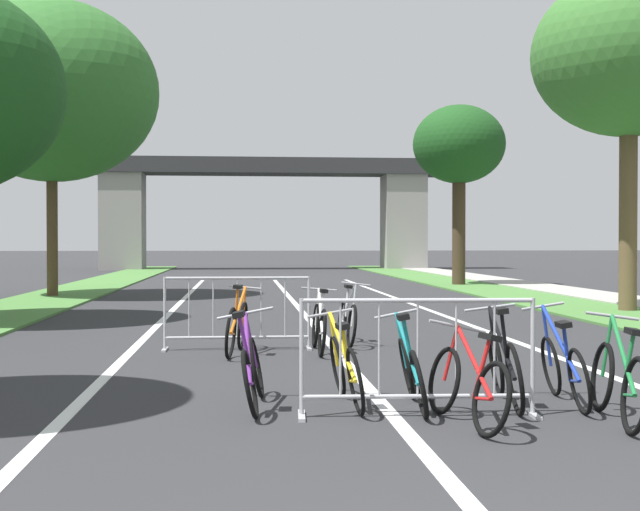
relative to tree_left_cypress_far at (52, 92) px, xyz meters
The scene contains 22 objects.
grass_verge_left 5.77m from the tree_left_cypress_far, 79.10° to the left, with size 2.35×56.29×0.05m, color #477A38.
grass_verge_right 14.24m from the tree_left_cypress_far, ahead, with size 2.35×56.29×0.05m, color #477A38.
sidewalk_path_right 16.19m from the tree_left_cypress_far, ahead, with size 1.89×56.29×0.08m, color #9E9B93.
lane_stripe_center 10.53m from the tree_left_cypress_far, 41.83° to the right, with size 0.14×32.56×0.01m, color silver.
lane_stripe_right_lane 12.55m from the tree_left_cypress_far, 31.89° to the right, with size 0.14×32.56×0.01m, color silver.
lane_stripe_left_lane 9.01m from the tree_left_cypress_far, 57.89° to the right, with size 0.14×32.56×0.01m, color silver.
overpass_bridge 25.26m from the tree_left_cypress_far, 74.85° to the left, with size 23.15×2.81×6.22m.
tree_left_cypress_far is the anchor object (origin of this frame).
tree_right_maple_mid 15.13m from the tree_left_cypress_far, 25.18° to the right, with size 4.22×4.22×7.44m.
tree_right_pine_far 13.93m from the tree_left_cypress_far, 22.08° to the left, with size 3.24×3.24×6.36m.
crowd_barrier_nearest 19.22m from the tree_left_cypress_far, 68.42° to the right, with size 2.14×0.55×1.05m.
crowd_barrier_second 14.32m from the tree_left_cypress_far, 67.09° to the right, with size 2.12×0.47×1.05m.
bicycle_orange_0 14.79m from the tree_left_cypress_far, 67.87° to the right, with size 0.53×1.74×0.97m.
bicycle_green_1 20.27m from the tree_left_cypress_far, 64.36° to the right, with size 0.56×1.63×0.92m.
bicycle_white_2 15.15m from the tree_left_cypress_far, 63.43° to the right, with size 0.52×1.74×0.91m.
bicycle_yellow_3 18.57m from the tree_left_cypress_far, 69.49° to the right, with size 0.45×1.62×0.89m.
bicycle_teal_4 18.95m from the tree_left_cypress_far, 67.95° to the right, with size 0.44×1.61×0.91m.
bicycle_red_5 19.75m from the tree_left_cypress_far, 67.92° to the right, with size 0.54×1.58×0.86m.
bicycle_black_6 19.22m from the tree_left_cypress_far, 65.24° to the right, with size 0.50×1.68×0.95m.
bicycle_purple_7 18.33m from the tree_left_cypress_far, 72.21° to the right, with size 0.55×1.65×0.93m.
bicycle_blue_8 19.48m from the tree_left_cypress_far, 63.70° to the right, with size 0.42×1.58×0.95m.
bicycle_silver_9 14.64m from the tree_left_cypress_far, 59.84° to the right, with size 0.43×1.60×0.97m.
Camera 1 is at (-1.34, -2.57, 1.55)m, focal length 48.74 mm.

